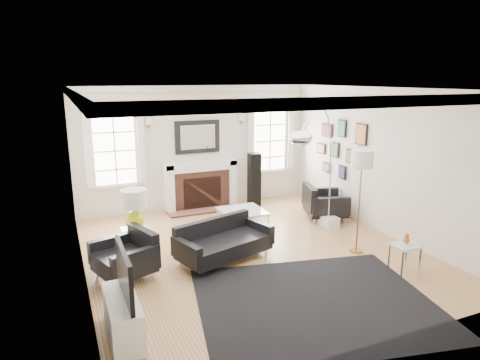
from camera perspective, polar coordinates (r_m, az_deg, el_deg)
name	(u,v)px	position (r m, az deg, el deg)	size (l,w,h in m)	color
floor	(252,251)	(7.61, 1.56, -9.48)	(6.00, 6.00, 0.00)	#9A6740
back_wall	(197,147)	(9.93, -5.73, 4.35)	(5.50, 0.04, 2.80)	beige
front_wall	(373,231)	(4.74, 17.26, -6.51)	(5.50, 0.04, 2.80)	beige
left_wall	(78,190)	(6.54, -20.77, -1.30)	(0.04, 6.00, 2.80)	beige
right_wall	(381,161)	(8.69, 18.32, 2.40)	(0.04, 6.00, 2.80)	beige
ceiling	(253,89)	(7.01, 1.71, 12.10)	(5.50, 6.00, 0.02)	white
crown_molding	(253,92)	(7.01, 1.71, 11.61)	(5.50, 6.00, 0.12)	white
fireplace	(201,185)	(9.91, -5.24, -0.73)	(1.70, 0.69, 1.11)	white
mantel_mirror	(198,137)	(9.85, -5.68, 5.74)	(1.05, 0.07, 0.75)	black
window_left	(115,151)	(9.48, -16.36, 3.79)	(1.24, 0.15, 1.62)	white
window_right	(270,141)	(10.58, 3.98, 5.27)	(1.24, 0.15, 1.62)	white
gallery_wall	(340,145)	(9.63, 13.14, 4.58)	(0.04, 1.73, 1.29)	black
tv_unit	(123,311)	(5.37, -15.32, -16.53)	(0.35, 1.00, 1.09)	white
area_rug	(315,302)	(6.12, 10.00, -15.74)	(3.14, 2.62, 0.01)	black
sofa	(222,242)	(7.23, -2.38, -8.30)	(1.77, 1.18, 0.53)	black
armchair_left	(128,257)	(6.79, -14.77, -9.87)	(1.01, 1.07, 0.59)	black
armchair_right	(323,204)	(9.33, 10.97, -3.11)	(1.04, 1.11, 0.61)	black
coffee_table	(242,212)	(8.60, 0.32, -4.25)	(0.86, 0.86, 0.38)	silver
side_table_left	(136,235)	(7.45, -13.73, -7.12)	(0.45, 0.45, 0.50)	silver
nesting_table	(405,251)	(7.15, 21.19, -8.85)	(0.43, 0.36, 0.47)	silver
gourd_lamp	(134,207)	(7.29, -13.95, -3.47)	(0.43, 0.43, 0.68)	yellow
orange_vase	(407,239)	(7.08, 21.33, -7.34)	(0.10, 0.10, 0.16)	#B75217
arc_floor_lamp	(317,168)	(7.69, 10.24, 1.61)	(1.85, 1.71, 2.61)	white
stick_floor_lamp	(362,164)	(7.42, 15.94, 2.04)	(0.37, 0.37, 1.81)	#AD733C
speaker_tower	(254,180)	(10.03, 1.89, 0.02)	(0.25, 0.25, 1.26)	black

